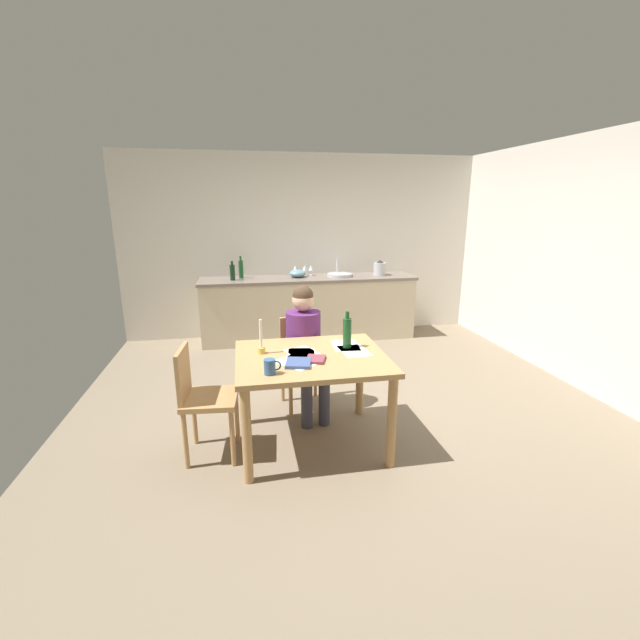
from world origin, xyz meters
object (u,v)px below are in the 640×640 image
Objects in this scene: chair_side_empty at (202,396)px; book_magazine at (298,363)px; mixing_bowl at (298,273)px; bottle_vinegar at (241,269)px; chair_at_table at (302,358)px; wine_bottle_on_table at (347,332)px; dining_table at (311,369)px; coffee_mug at (270,367)px; sink_unit at (339,275)px; book_cookery at (316,359)px; bottle_oil at (232,272)px; wine_glass_back_left at (295,268)px; wine_glass_by_kettle at (305,268)px; wine_glass_near_sink at (311,268)px; candlestick at (261,344)px; stovetop_kettle at (380,268)px; person_seated at (305,342)px.

chair_side_empty reaches higher than book_magazine.
bottle_vinegar is at bearing 176.27° from mixing_bowl.
wine_bottle_on_table reaches higher than chair_at_table.
chair_at_table is (0.03, 0.73, -0.18)m from dining_table.
coffee_mug is 0.34× the size of sink_unit.
book_cookery is 2.96m from bottle_oil.
wine_glass_back_left is (0.77, 0.06, -0.02)m from bottle_vinegar.
sink_unit is 2.34× the size of wine_glass_by_kettle.
wine_glass_back_left is at bearing 4.30° from bottle_vinegar.
wine_glass_near_sink is (0.17, 2.83, 0.12)m from wine_bottle_on_table.
wine_glass_near_sink is (0.47, 3.08, 0.24)m from book_cookery.
wine_glass_by_kettle reaches higher than chair_side_empty.
sink_unit is at bearing -3.49° from mixing_bowl.
candlestick is 3.28m from stovetop_kettle.
wine_glass_back_left is at bearing 84.77° from person_seated.
bottle_vinegar is 2.02× the size of wine_glass_back_left.
bottle_vinegar reaches higher than dining_table.
wine_glass_back_left is (0.22, 2.38, 0.33)m from person_seated.
wine_glass_back_left is (-0.62, 0.15, 0.09)m from sink_unit.
bottle_vinegar is at bearing 106.70° from wine_bottle_on_table.
wine_glass_by_kettle is (0.08, 2.83, 0.12)m from wine_bottle_on_table.
coffee_mug is at bearing -137.13° from dining_table.
chair_side_empty is at bearing -178.95° from book_magazine.
coffee_mug is 0.26m from book_magazine.
wine_bottle_on_table is at bearing -73.30° from bottle_vinegar.
bottle_vinegar reaches higher than book_cookery.
person_seated is 4.30× the size of candlestick.
person_seated is 2.31m from bottle_oil.
stovetop_kettle reaches higher than wine_bottle_on_table.
wine_bottle_on_table is at bearing 7.69° from chair_side_empty.
chair_at_table is at bearing -101.70° from wine_glass_near_sink.
wine_bottle_on_table is at bearing -63.36° from chair_at_table.
chair_at_table is 1.15m from chair_side_empty.
wine_bottle_on_table is (0.28, -0.44, 0.21)m from person_seated.
book_magazine is 0.65× the size of wine_bottle_on_table.
mixing_bowl is at bearing 68.67° from chair_side_empty.
book_magazine is 0.76× the size of bottle_oil.
candlestick is at bearing -178.52° from wine_bottle_on_table.
wine_glass_back_left reaches higher than coffee_mug.
person_seated is 7.76× the size of wine_glass_by_kettle.
dining_table is 1.36× the size of chair_at_table.
dining_table is 3.00m from wine_glass_back_left.
chair_side_empty is (-0.89, -0.60, -0.18)m from person_seated.
book_magazine is 0.55× the size of sink_unit.
coffee_mug is at bearing -132.00° from book_cookery.
chair_side_empty is at bearing -94.49° from bottle_oil.
sink_unit reaches higher than dining_table.
coffee_mug reaches higher than dining_table.
book_magazine is 3.17m from wine_glass_back_left.
wine_bottle_on_table reaches higher than coffee_mug.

